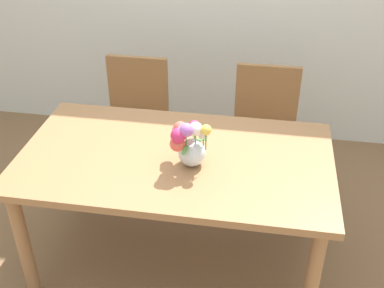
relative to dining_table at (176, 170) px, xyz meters
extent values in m
plane|color=brown|center=(0.00, 0.00, -0.66)|extent=(12.00, 12.00, 0.00)
cube|color=#9E7047|center=(0.00, 0.00, 0.07)|extent=(1.61, 0.92, 0.04)
cylinder|color=#9E7047|center=(-0.73, -0.38, -0.31)|extent=(0.07, 0.07, 0.72)
cylinder|color=#9E7047|center=(0.73, -0.38, -0.31)|extent=(0.07, 0.07, 0.72)
cylinder|color=#9E7047|center=(-0.73, 0.38, -0.31)|extent=(0.07, 0.07, 0.72)
cylinder|color=#9E7047|center=(0.73, 0.38, -0.31)|extent=(0.07, 0.07, 0.72)
cube|color=olive|center=(-0.44, 0.72, -0.20)|extent=(0.42, 0.42, 0.04)
cylinder|color=olive|center=(-0.26, 0.54, -0.44)|extent=(0.04, 0.04, 0.44)
cylinder|color=olive|center=(-0.62, 0.54, -0.44)|extent=(0.04, 0.04, 0.44)
cylinder|color=olive|center=(-0.26, 0.90, -0.44)|extent=(0.04, 0.04, 0.44)
cylinder|color=olive|center=(-0.62, 0.90, -0.44)|extent=(0.04, 0.04, 0.44)
cube|color=olive|center=(-0.44, 0.91, 0.02)|extent=(0.42, 0.04, 0.42)
cube|color=olive|center=(0.44, 0.72, -0.20)|extent=(0.42, 0.42, 0.04)
cylinder|color=olive|center=(0.62, 0.54, -0.44)|extent=(0.04, 0.04, 0.44)
cylinder|color=olive|center=(0.26, 0.54, -0.44)|extent=(0.04, 0.04, 0.44)
cylinder|color=olive|center=(0.62, 0.90, -0.44)|extent=(0.04, 0.04, 0.44)
cylinder|color=olive|center=(0.26, 0.90, -0.44)|extent=(0.04, 0.04, 0.44)
cube|color=olive|center=(0.44, 0.91, 0.02)|extent=(0.42, 0.04, 0.42)
sphere|color=silver|center=(0.10, -0.06, 0.16)|extent=(0.14, 0.14, 0.14)
sphere|color=#E55B4C|center=(0.03, -0.01, 0.27)|extent=(0.07, 0.07, 0.07)
cylinder|color=#478438|center=(0.03, -0.01, 0.24)|extent=(0.01, 0.01, 0.05)
sphere|color=#D12D66|center=(0.10, -0.02, 0.29)|extent=(0.06, 0.06, 0.06)
cylinder|color=#478438|center=(0.10, -0.02, 0.25)|extent=(0.01, 0.01, 0.08)
sphere|color=#E55B4C|center=(0.04, -0.12, 0.24)|extent=(0.07, 0.07, 0.07)
cylinder|color=#478438|center=(0.04, -0.12, 0.23)|extent=(0.01, 0.01, 0.03)
sphere|color=#B266C6|center=(0.08, -0.11, 0.32)|extent=(0.07, 0.07, 0.07)
cylinder|color=#478438|center=(0.08, -0.11, 0.27)|extent=(0.01, 0.01, 0.11)
sphere|color=#D12D66|center=(0.04, -0.13, 0.29)|extent=(0.07, 0.07, 0.07)
cylinder|color=#478438|center=(0.04, -0.13, 0.25)|extent=(0.01, 0.01, 0.08)
sphere|color=#D12D66|center=(0.05, -0.07, 0.28)|extent=(0.07, 0.07, 0.07)
cylinder|color=#478438|center=(0.05, -0.07, 0.24)|extent=(0.01, 0.01, 0.07)
sphere|color=white|center=(0.12, -0.08, 0.31)|extent=(0.07, 0.07, 0.07)
cylinder|color=#478438|center=(0.12, -0.08, 0.26)|extent=(0.01, 0.01, 0.10)
sphere|color=#EA9EBC|center=(0.02, 0.00, 0.25)|extent=(0.06, 0.06, 0.06)
cylinder|color=#478438|center=(0.02, 0.00, 0.23)|extent=(0.01, 0.01, 0.03)
sphere|color=#EFD14C|center=(0.17, -0.10, 0.32)|extent=(0.05, 0.05, 0.05)
cylinder|color=#478438|center=(0.17, -0.10, 0.27)|extent=(0.01, 0.01, 0.11)
sphere|color=#EFD14C|center=(0.06, -0.11, 0.32)|extent=(0.05, 0.05, 0.05)
cylinder|color=#478438|center=(0.06, -0.11, 0.26)|extent=(0.01, 0.01, 0.11)
sphere|color=white|center=(0.15, -0.07, 0.28)|extent=(0.05, 0.05, 0.05)
cylinder|color=#478438|center=(0.15, -0.07, 0.24)|extent=(0.01, 0.01, 0.07)
ellipsoid|color=#478438|center=(0.08, -0.15, 0.23)|extent=(0.04, 0.07, 0.03)
ellipsoid|color=#478438|center=(0.14, -0.03, 0.22)|extent=(0.07, 0.06, 0.03)
ellipsoid|color=#478438|center=(0.09, 0.01, 0.23)|extent=(0.03, 0.07, 0.02)
camera|label=1|loc=(0.42, -2.02, 1.48)|focal=45.20mm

